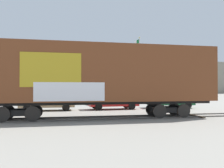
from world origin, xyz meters
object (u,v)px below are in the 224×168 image
Objects in this scene: flagpole at (138,61)px; parked_car_red at (113,100)px; freight_car at (98,75)px; parked_car_tan at (46,101)px; parked_car_green at (170,99)px.

parked_car_red is (-4.95, -7.03, -4.53)m from flagpole.
parked_car_tan is at bearing 119.59° from freight_car.
freight_car is at bearing -111.27° from parked_car_red.
parked_car_tan is at bearing 179.95° from parked_car_red.
flagpole reaches higher than parked_car_green.
parked_car_red is 5.85m from parked_car_green.
flagpole is (7.39, 13.30, 2.54)m from freight_car.
flagpole reaches higher than parked_car_tan.
flagpole is at bearing 97.51° from parked_car_green.
freight_car reaches higher than parked_car_tan.
parked_car_tan is 1.00× the size of parked_car_green.
freight_car is at bearing -119.05° from flagpole.
parked_car_green is (0.90, -6.83, -4.54)m from flagpole.
flagpole is 13.78m from parked_car_tan.
freight_car is 7.02m from parked_car_red.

